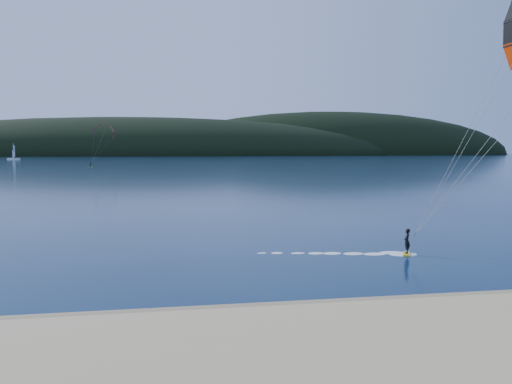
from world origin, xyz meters
TOP-DOWN VIEW (x-y plane):
  - ground at (0.00, 0.00)m, footprint 1800.00×1800.00m
  - wet_sand at (0.00, 4.50)m, footprint 220.00×2.50m
  - headland at (0.63, 745.28)m, footprint 1200.00×310.00m
  - kitesurfer_far at (-32.45, 205.59)m, footprint 12.16×5.81m
  - sailboat at (-125.79, 392.78)m, footprint 9.23×6.00m

SIDE VIEW (x-z plane):
  - ground at x=0.00m, z-range 0.00..0.00m
  - headland at x=0.63m, z-range -70.00..70.00m
  - wet_sand at x=0.00m, z-range 0.00..0.10m
  - sailboat at x=-125.79m, z-range -5.65..7.60m
  - kitesurfer_far at x=-32.45m, z-range 5.15..22.63m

